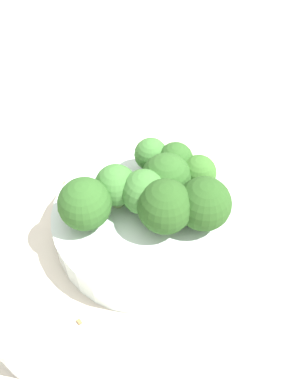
% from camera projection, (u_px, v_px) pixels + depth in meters
% --- Properties ---
extents(ground_plane, '(3.00, 3.00, 0.00)m').
position_uv_depth(ground_plane, '(144.00, 232.00, 0.47)').
color(ground_plane, beige).
extents(bowl, '(0.22, 0.22, 0.04)m').
position_uv_depth(bowl, '(144.00, 221.00, 0.45)').
color(bowl, silver).
rests_on(bowl, ground_plane).
extents(broccoli_floret_0, '(0.06, 0.06, 0.06)m').
position_uv_depth(broccoli_floret_0, '(204.00, 204.00, 0.40)').
color(broccoli_floret_0, '#7A9E5B').
rests_on(broccoli_floret_0, bowl).
extents(broccoli_floret_1, '(0.05, 0.05, 0.06)m').
position_uv_depth(broccoli_floret_1, '(144.00, 192.00, 0.41)').
color(broccoli_floret_1, '#84AD66').
rests_on(broccoli_floret_1, bowl).
extents(broccoli_floret_2, '(0.05, 0.05, 0.06)m').
position_uv_depth(broccoli_floret_2, '(116.00, 186.00, 0.42)').
color(broccoli_floret_2, '#84AD66').
rests_on(broccoli_floret_2, bowl).
extents(broccoli_floret_3, '(0.04, 0.04, 0.05)m').
position_uv_depth(broccoli_floret_3, '(175.00, 161.00, 0.45)').
color(broccoli_floret_3, '#7A9E5B').
rests_on(broccoli_floret_3, bowl).
extents(broccoli_floret_4, '(0.04, 0.04, 0.05)m').
position_uv_depth(broccoli_floret_4, '(198.00, 173.00, 0.44)').
color(broccoli_floret_4, '#7A9E5B').
rests_on(broccoli_floret_4, bowl).
extents(broccoli_floret_5, '(0.06, 0.06, 0.06)m').
position_uv_depth(broccoli_floret_5, '(85.00, 204.00, 0.40)').
color(broccoli_floret_5, '#8EB770').
rests_on(broccoli_floret_5, bowl).
extents(broccoli_floret_6, '(0.04, 0.04, 0.05)m').
position_uv_depth(broccoli_floret_6, '(151.00, 155.00, 0.46)').
color(broccoli_floret_6, '#7A9E5B').
rests_on(broccoli_floret_6, bowl).
extents(broccoli_floret_7, '(0.06, 0.06, 0.06)m').
position_uv_depth(broccoli_floret_7, '(166.00, 178.00, 0.43)').
color(broccoli_floret_7, '#84AD66').
rests_on(broccoli_floret_7, bowl).
extents(broccoli_floret_8, '(0.06, 0.06, 0.07)m').
position_uv_depth(broccoli_floret_8, '(165.00, 207.00, 0.40)').
color(broccoli_floret_8, '#7A9E5B').
rests_on(broccoli_floret_8, bowl).
extents(pepper_shaker, '(0.04, 0.04, 0.07)m').
position_uv_depth(pepper_shaker, '(19.00, 349.00, 0.34)').
color(pepper_shaker, '#B2B7BC').
rests_on(pepper_shaker, ground_plane).
extents(almond_crumb_0, '(0.01, 0.01, 0.01)m').
position_uv_depth(almond_crumb_0, '(79.00, 321.00, 0.39)').
color(almond_crumb_0, olive).
rests_on(almond_crumb_0, ground_plane).
extents(almond_crumb_1, '(0.01, 0.01, 0.01)m').
position_uv_depth(almond_crumb_1, '(225.00, 191.00, 0.51)').
color(almond_crumb_1, olive).
rests_on(almond_crumb_1, ground_plane).
extents(almond_crumb_2, '(0.01, 0.01, 0.01)m').
position_uv_depth(almond_crumb_2, '(65.00, 183.00, 0.52)').
color(almond_crumb_2, olive).
rests_on(almond_crumb_2, ground_plane).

